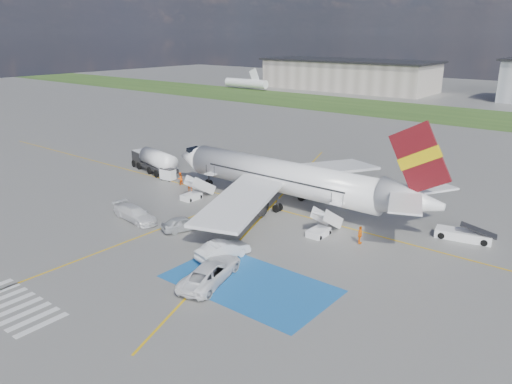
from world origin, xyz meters
TOP-DOWN VIEW (x-y plane):
  - ground at (0.00, 0.00)m, footprint 400.00×400.00m
  - grass_strip at (0.00, 95.00)m, footprint 400.00×30.00m
  - taxiway_line_main at (0.00, 12.00)m, footprint 120.00×0.20m
  - taxiway_line_cross at (-5.00, -10.00)m, footprint 0.20×60.00m
  - taxiway_line_diag at (0.00, 12.00)m, footprint 20.71×56.45m
  - staging_box at (10.00, -4.00)m, footprint 14.00×8.00m
  - crosswalk at (-1.80, -18.00)m, footprint 9.00×4.00m
  - terminal_west at (-55.00, 130.00)m, footprint 60.00×22.00m
  - airliner at (1.51, 14.00)m, footprint 36.81×32.95m
  - airstairs_fwd at (-9.50, 8.70)m, footprint 1.90×5.20m
  - airstairs_aft at (9.00, 8.70)m, footprint 1.90×5.20m
  - fuel_tanker at (-22.92, 13.83)m, footprint 10.30×4.81m
  - gpu_cart at (-18.12, 12.12)m, footprint 2.19×1.55m
  - belt_loader at (20.85, 16.54)m, footprint 5.89×3.04m
  - car_silver_a at (-2.84, 0.62)m, footprint 3.38×4.83m
  - car_silver_b at (5.07, -1.83)m, footprint 2.83×5.48m
  - van_white_a at (7.17, -5.65)m, footprint 4.22×6.36m
  - van_white_b at (-9.15, -0.65)m, footprint 5.39×2.74m
  - crew_fwd at (-12.20, 10.71)m, footprint 0.82×0.84m
  - crew_nose at (-15.11, 11.63)m, footprint 0.76×0.93m
  - crew_aft at (13.20, 9.12)m, footprint 0.59×1.11m

SIDE VIEW (x-z plane):
  - ground at x=0.00m, z-range 0.00..0.00m
  - grass_strip at x=0.00m, z-range 0.00..0.01m
  - taxiway_line_main at x=0.00m, z-range 0.00..0.01m
  - taxiway_line_cross at x=-5.00m, z-range 0.00..0.01m
  - taxiway_line_diag at x=0.00m, z-range 0.00..0.01m
  - staging_box at x=10.00m, z-range 0.00..0.01m
  - crosswalk at x=-1.80m, z-range 0.00..0.01m
  - belt_loader at x=20.85m, z-range -0.43..1.28m
  - airstairs_fwd at x=-9.50m, z-range -1.18..2.42m
  - airstairs_aft at x=9.00m, z-range -1.18..2.42m
  - car_silver_a at x=-2.84m, z-range 0.00..1.53m
  - gpu_cart at x=-18.12m, z-range -0.08..1.62m
  - car_silver_b at x=5.07m, z-range 0.00..1.72m
  - crew_nose at x=-15.11m, z-range 0.00..1.76m
  - crew_aft at x=13.20m, z-range 0.00..1.80m
  - crew_fwd at x=-12.20m, z-range 0.00..1.95m
  - van_white_b at x=-9.15m, z-range 0.00..2.02m
  - van_white_a at x=7.17m, z-range 0.00..2.19m
  - fuel_tanker at x=-22.92m, z-range -0.27..3.13m
  - airliner at x=1.51m, z-range -2.57..9.35m
  - terminal_west at x=-55.00m, z-range 0.00..10.00m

